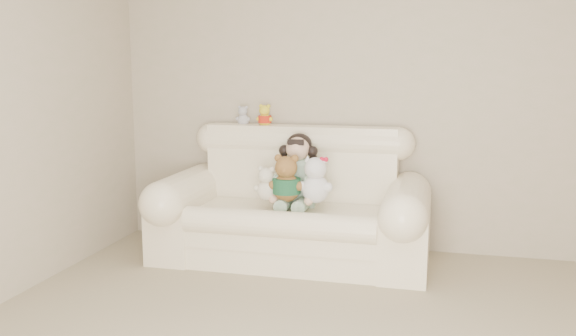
# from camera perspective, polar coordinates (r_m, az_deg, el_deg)

# --- Properties ---
(wall_back) EXTENTS (4.50, 0.00, 4.50)m
(wall_back) POSITION_cam_1_polar(r_m,az_deg,el_deg) (5.01, 9.10, 7.03)
(wall_back) COLOR #BDAA96
(wall_back) RESTS_ON ground
(sofa) EXTENTS (2.10, 0.95, 1.03)m
(sofa) POSITION_cam_1_polar(r_m,az_deg,el_deg) (4.72, 0.30, -2.62)
(sofa) COLOR #FDEECC
(sofa) RESTS_ON floor
(seated_child) EXTENTS (0.41, 0.47, 0.58)m
(seated_child) POSITION_cam_1_polar(r_m,az_deg,el_deg) (4.75, 0.93, -0.14)
(seated_child) COLOR #2C683C
(seated_child) RESTS_ON sofa
(brown_teddy) EXTENTS (0.27, 0.21, 0.42)m
(brown_teddy) POSITION_cam_1_polar(r_m,az_deg,el_deg) (4.56, -0.14, -0.55)
(brown_teddy) COLOR brown
(brown_teddy) RESTS_ON sofa
(white_cat) EXTENTS (0.31, 0.27, 0.42)m
(white_cat) POSITION_cam_1_polar(r_m,az_deg,el_deg) (4.53, 2.61, -0.65)
(white_cat) COLOR white
(white_cat) RESTS_ON sofa
(cream_teddy) EXTENTS (0.21, 0.16, 0.31)m
(cream_teddy) POSITION_cam_1_polar(r_m,az_deg,el_deg) (4.61, -2.04, -1.15)
(cream_teddy) COLOR white
(cream_teddy) RESTS_ON sofa
(yellow_mini_bear) EXTENTS (0.14, 0.11, 0.22)m
(yellow_mini_bear) POSITION_cam_1_polar(r_m,az_deg,el_deg) (5.06, -2.19, 5.12)
(yellow_mini_bear) COLOR yellow
(yellow_mini_bear) RESTS_ON sofa
(grey_mini_plush) EXTENTS (0.15, 0.12, 0.20)m
(grey_mini_plush) POSITION_cam_1_polar(r_m,az_deg,el_deg) (5.14, -4.21, 5.06)
(grey_mini_plush) COLOR silver
(grey_mini_plush) RESTS_ON sofa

